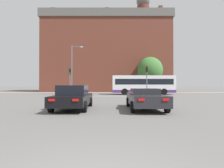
% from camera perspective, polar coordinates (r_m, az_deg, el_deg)
% --- Properties ---
extents(stop_line_strip, '(8.57, 0.30, 0.01)m').
position_cam_1_polar(stop_line_strip, '(24.28, -0.43, -3.98)').
color(stop_line_strip, silver).
rests_on(stop_line_strip, ground_plane).
extents(far_pavement, '(69.52, 2.50, 0.01)m').
position_cam_1_polar(far_pavement, '(36.54, -0.21, -2.80)').
color(far_pavement, gray).
rests_on(far_pavement, ground_plane).
extents(brick_civic_building, '(30.55, 12.65, 25.00)m').
position_cam_1_polar(brick_civic_building, '(45.65, -1.30, 9.76)').
color(brick_civic_building, brown).
rests_on(brick_civic_building, ground_plane).
extents(car_saloon_left, '(2.11, 4.65, 1.50)m').
position_cam_1_polar(car_saloon_left, '(11.37, -12.31, -4.17)').
color(car_saloon_left, black).
rests_on(car_saloon_left, ground_plane).
extents(car_roadster_right, '(2.10, 4.46, 1.29)m').
position_cam_1_polar(car_roadster_right, '(11.11, 10.99, -4.70)').
color(car_roadster_right, '#232328').
rests_on(car_roadster_right, ground_plane).
extents(bus_crossing_lead, '(10.07, 2.65, 3.09)m').
position_cam_1_polar(bus_crossing_lead, '(29.19, 10.30, -0.14)').
color(bus_crossing_lead, silver).
rests_on(bus_crossing_lead, ground_plane).
extents(traffic_light_far_right, '(0.26, 0.31, 3.72)m').
position_cam_1_polar(traffic_light_far_right, '(35.86, 8.35, 1.19)').
color(traffic_light_far_right, slate).
rests_on(traffic_light_far_right, ground_plane).
extents(traffic_light_near_left, '(0.26, 0.31, 3.82)m').
position_cam_1_polar(traffic_light_near_left, '(24.99, -13.37, 2.06)').
color(traffic_light_near_left, slate).
rests_on(traffic_light_near_left, ground_plane).
extents(traffic_light_near_right, '(0.26, 0.31, 4.20)m').
position_cam_1_polar(traffic_light_near_right, '(24.95, 11.53, 2.60)').
color(traffic_light_near_right, slate).
rests_on(traffic_light_near_right, ground_plane).
extents(street_lamp_junction, '(1.86, 0.36, 7.75)m').
position_cam_1_polar(street_lamp_junction, '(28.12, -12.23, 6.01)').
color(street_lamp_junction, slate).
rests_on(street_lamp_junction, ground_plane).
extents(pedestrian_waiting, '(0.44, 0.43, 1.61)m').
position_cam_1_polar(pedestrian_waiting, '(36.39, 1.88, -1.35)').
color(pedestrian_waiting, '#333851').
rests_on(pedestrian_waiting, ground_plane).
extents(pedestrian_walking_east, '(0.44, 0.30, 1.58)m').
position_cam_1_polar(pedestrian_walking_east, '(37.61, -12.99, -1.34)').
color(pedestrian_walking_east, brown).
rests_on(pedestrian_walking_east, ground_plane).
extents(tree_by_building, '(5.47, 5.47, 7.69)m').
position_cam_1_polar(tree_by_building, '(38.93, 12.52, 4.43)').
color(tree_by_building, '#4C3823').
rests_on(tree_by_building, ground_plane).
extents(tree_kerbside, '(4.45, 4.45, 6.94)m').
position_cam_1_polar(tree_kerbside, '(40.65, 11.04, 3.91)').
color(tree_kerbside, '#4C3823').
rests_on(tree_kerbside, ground_plane).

